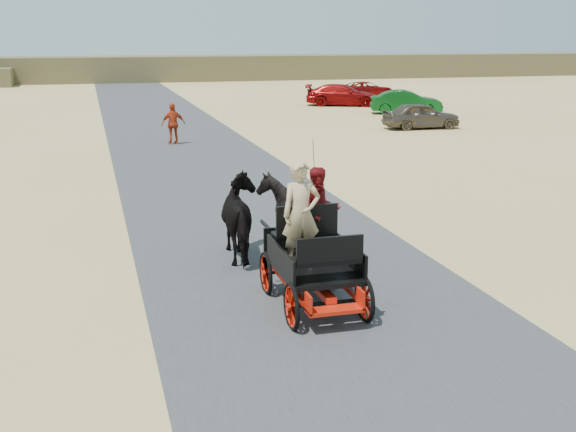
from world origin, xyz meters
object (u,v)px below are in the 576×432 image
object	(u,v)px
horse_left	(244,218)
horse_right	(295,215)
carriage	(313,286)
pedestrian	(173,124)
car_d	(366,90)
car_c	(343,95)
car_b	(406,102)
car_a	(421,116)

from	to	relation	value
horse_left	horse_right	bearing A→B (deg)	-180.00
carriage	pedestrian	bearing A→B (deg)	90.30
carriage	car_d	xyz separation A→B (m)	(16.05, 38.42, 0.23)
carriage	car_c	size ratio (longest dim) A/B	0.51
carriage	car_b	xyz separation A→B (m)	(14.38, 27.83, 0.32)
carriage	car_a	size ratio (longest dim) A/B	0.64
horse_left	car_c	size ratio (longest dim) A/B	0.42
car_c	car_d	bearing A→B (deg)	-13.57
horse_left	car_b	world-z (taller)	horse_left
pedestrian	car_d	size ratio (longest dim) A/B	0.41
horse_left	car_d	size ratio (longest dim) A/B	0.47
horse_right	horse_left	bearing A→B (deg)	0.00
car_d	car_a	bearing A→B (deg)	156.38
car_d	car_c	bearing A→B (deg)	133.13
horse_left	pedestrian	bearing A→B (deg)	-91.56
car_a	car_d	xyz separation A→B (m)	(3.80, 17.05, -0.05)
horse_right	car_c	bearing A→B (deg)	-111.36
horse_left	car_c	xyz separation A→B (m)	(13.00, 30.44, -0.16)
horse_right	car_a	size ratio (longest dim) A/B	0.45
horse_right	car_a	bearing A→B (deg)	-122.48
horse_right	car_a	xyz separation A→B (m)	(11.70, 18.38, -0.21)
car_d	horse_right	bearing A→B (deg)	145.33
car_c	pedestrian	bearing A→B (deg)	160.39
carriage	car_d	bearing A→B (deg)	67.33
carriage	car_b	bearing A→B (deg)	62.67
car_a	car_c	distance (m)	12.07
carriage	car_a	bearing A→B (deg)	60.19
horse_left	car_b	xyz separation A→B (m)	(14.93, 24.83, -0.17)
carriage	car_b	size ratio (longest dim) A/B	0.58
carriage	pedestrian	xyz separation A→B (m)	(-0.10, 19.43, 0.50)
car_c	horse_left	bearing A→B (deg)	179.13
horse_left	pedestrian	world-z (taller)	pedestrian
car_b	car_c	size ratio (longest dim) A/B	0.87
horse_right	car_b	distance (m)	28.43
carriage	car_c	world-z (taller)	car_c
car_a	car_b	size ratio (longest dim) A/B	0.91
carriage	car_c	xyz separation A→B (m)	(12.45, 33.44, 0.33)
car_c	car_d	size ratio (longest dim) A/B	1.12
horse_right	car_b	bearing A→B (deg)	-119.12
horse_left	car_b	size ratio (longest dim) A/B	0.49
pedestrian	car_a	size ratio (longest dim) A/B	0.46
horse_left	car_a	bearing A→B (deg)	-124.85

